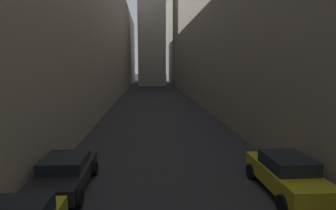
# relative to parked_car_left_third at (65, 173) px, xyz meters

# --- Properties ---
(ground_plane) EXTENTS (264.00, 264.00, 0.00)m
(ground_plane) POSITION_rel_parked_car_left_third_xyz_m (4.40, 30.87, -0.73)
(ground_plane) COLOR #232326
(building_block_left) EXTENTS (11.85, 108.00, 18.79)m
(building_block_left) POSITION_rel_parked_car_left_third_xyz_m (-7.03, 32.87, 8.67)
(building_block_left) COLOR gray
(building_block_left) RESTS_ON ground
(building_block_right) EXTENTS (11.78, 108.00, 24.19)m
(building_block_right) POSITION_rel_parked_car_left_third_xyz_m (15.79, 32.87, 11.37)
(building_block_right) COLOR #756B5B
(building_block_right) RESTS_ON ground
(parked_car_left_third) EXTENTS (2.03, 4.35, 1.37)m
(parked_car_left_third) POSITION_rel_parked_car_left_third_xyz_m (0.00, 0.00, 0.00)
(parked_car_left_third) COLOR black
(parked_car_left_third) RESTS_ON ground
(parked_car_right_third) EXTENTS (1.95, 4.41, 1.52)m
(parked_car_right_third) POSITION_rel_parked_car_left_third_xyz_m (8.80, -0.93, 0.06)
(parked_car_right_third) COLOR #A59919
(parked_car_right_third) RESTS_ON ground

